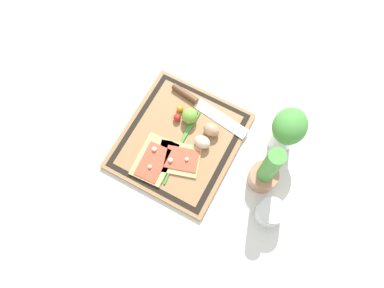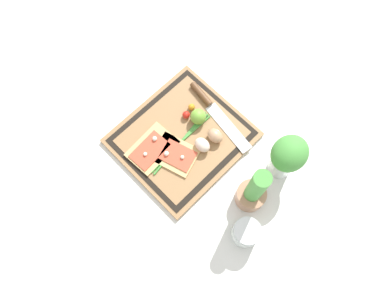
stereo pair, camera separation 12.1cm
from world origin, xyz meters
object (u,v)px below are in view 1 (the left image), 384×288
knife (197,102)px  lime (190,116)px  pizza_slice_far (179,159)px  herb_glass (287,130)px  egg_brown (211,130)px  cherry_tomato_red (177,118)px  pizza_slice_near (154,160)px  herb_pot (266,173)px  cherry_tomato_yellow (180,109)px  egg_pink (202,142)px  sauce_jar (270,213)px

knife → lime: size_ratio=5.74×
pizza_slice_far → herb_glass: bearing=128.7°
egg_brown → cherry_tomato_red: (0.01, -0.12, -0.01)m
pizza_slice_near → herb_pot: size_ratio=0.64×
cherry_tomato_red → herb_pot: (0.05, 0.34, 0.06)m
knife → herb_pot: size_ratio=1.19×
cherry_tomato_red → herb_pot: bearing=81.1°
cherry_tomato_red → herb_pot: herb_pot is taller
cherry_tomato_yellow → pizza_slice_far: bearing=28.0°
knife → herb_glass: 0.32m
lime → cherry_tomato_red: size_ratio=2.04×
egg_brown → pizza_slice_near: bearing=-34.1°
egg_brown → lime: size_ratio=1.04×
egg_brown → egg_pink: size_ratio=1.00×
lime → cherry_tomato_yellow: lime is taller
cherry_tomato_yellow → lime: bearing=72.7°
cherry_tomato_red → sauce_jar: (0.15, 0.40, 0.01)m
herb_pot → pizza_slice_far: bearing=-75.3°
knife → cherry_tomato_red: 0.09m
pizza_slice_near → herb_glass: bearing=127.1°
cherry_tomato_yellow → egg_pink: bearing=59.2°
herb_pot → egg_pink: bearing=-93.2°
egg_brown → cherry_tomato_red: bearing=-84.5°
egg_brown → cherry_tomato_yellow: bearing=-99.5°
egg_brown → cherry_tomato_yellow: 0.13m
knife → egg_brown: 0.12m
lime → cherry_tomato_yellow: (-0.01, -0.05, -0.01)m
egg_pink → herb_glass: 0.27m
herb_pot → cherry_tomato_yellow: bearing=-104.0°
pizza_slice_far → herb_pot: 0.28m
knife → lime: bearing=6.6°
egg_brown → knife: bearing=-128.4°
pizza_slice_far → herb_glass: size_ratio=0.81×
knife → cherry_tomato_red: bearing=-19.1°
herb_pot → herb_glass: bearing=179.6°
pizza_slice_near → cherry_tomato_red: cherry_tomato_red is taller
egg_pink → pizza_slice_near: bearing=-42.3°
pizza_slice_far → knife: pizza_slice_far is taller
pizza_slice_near → lime: bearing=169.8°
pizza_slice_far → knife: 0.21m
pizza_slice_near → egg_pink: (-0.12, 0.11, 0.02)m
lime → cherry_tomato_red: (0.02, -0.04, -0.01)m
cherry_tomato_red → herb_pot: 0.34m
pizza_slice_far → cherry_tomato_red: 0.14m
pizza_slice_far → egg_brown: size_ratio=2.94×
lime → herb_pot: size_ratio=0.21×
pizza_slice_far → egg_pink: egg_pink is taller
pizza_slice_far → cherry_tomato_red: (-0.12, -0.07, 0.01)m
pizza_slice_far → herb_pot: (-0.07, 0.26, 0.06)m
egg_brown → egg_pink: bearing=-7.3°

